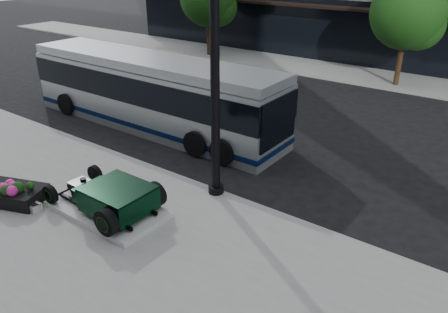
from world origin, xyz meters
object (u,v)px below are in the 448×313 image
Objects in this scene: hot_rod at (114,197)px; lamppost at (215,63)px; transit_bus at (152,92)px; flower_planter at (8,192)px.

hot_rod is 0.38× the size of lamppost.
transit_bus is (-4.22, 5.80, 0.79)m from hot_rod.
transit_bus reaches higher than flower_planter.
transit_bus is at bearing 126.05° from hot_rod.
lamppost is (1.48, 2.67, 3.38)m from hot_rod.
transit_bus is (-5.70, 3.13, -2.59)m from lamppost.
hot_rod is at bearing -53.95° from transit_bus.
flower_planter is (-3.17, -1.29, -0.32)m from hot_rod.
lamppost reaches higher than hot_rod.
flower_planter is at bearing -139.54° from lamppost.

